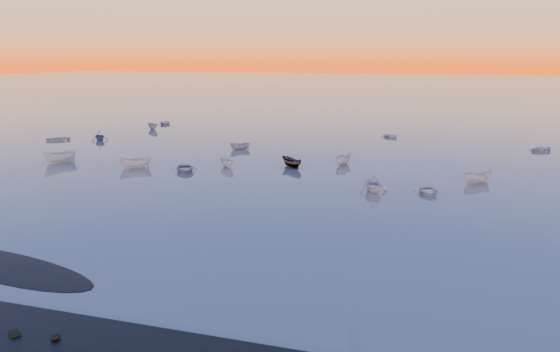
% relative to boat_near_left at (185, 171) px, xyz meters
% --- Properties ---
extents(ground, '(600.00, 600.00, 0.00)m').
position_rel_boat_near_left_xyz_m(ground, '(12.94, 67.05, 0.00)').
color(ground, '#685E57').
rests_on(ground, ground).
extents(mud_lobes, '(140.00, 6.00, 0.07)m').
position_rel_boat_near_left_xyz_m(mud_lobes, '(12.94, -33.95, 0.01)').
color(mud_lobes, black).
rests_on(mud_lobes, ground).
extents(moored_fleet, '(124.00, 58.00, 1.20)m').
position_rel_boat_near_left_xyz_m(moored_fleet, '(12.94, 20.05, 0.00)').
color(moored_fleet, silver).
rests_on(moored_fleet, ground).
extents(boat_near_left, '(4.73, 3.77, 1.10)m').
position_rel_boat_near_left_xyz_m(boat_near_left, '(0.00, 0.00, 0.00)').
color(boat_near_left, gray).
rests_on(boat_near_left, ground).
extents(boat_near_center, '(3.79, 3.88, 1.32)m').
position_rel_boat_near_left_xyz_m(boat_near_center, '(34.12, 4.56, 0.00)').
color(boat_near_center, silver).
rests_on(boat_near_center, ground).
extents(boat_near_right, '(4.29, 3.09, 1.37)m').
position_rel_boat_near_left_xyz_m(boat_near_right, '(23.48, -3.06, 0.00)').
color(boat_near_right, silver).
rests_on(boat_near_right, ground).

